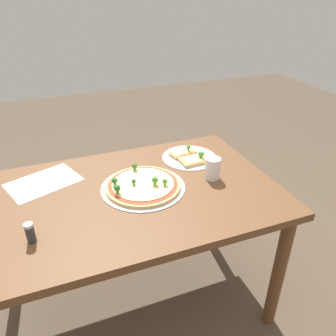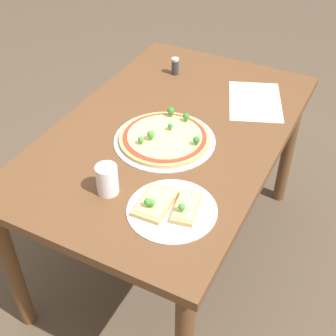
{
  "view_description": "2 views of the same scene",
  "coord_description": "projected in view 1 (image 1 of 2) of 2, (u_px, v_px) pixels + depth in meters",
  "views": [
    {
      "loc": [
        0.27,
        1.19,
        1.53
      ],
      "look_at": [
        -0.23,
        -0.11,
        0.74
      ],
      "focal_mm": 35.0,
      "sensor_mm": 36.0,
      "label": 1
    },
    {
      "loc": [
        -1.32,
        -0.67,
        1.76
      ],
      "look_at": [
        -0.23,
        -0.11,
        0.74
      ],
      "focal_mm": 50.0,
      "sensor_mm": 36.0,
      "label": 2
    }
  ],
  "objects": [
    {
      "name": "ground_plane",
      "position": [
        136.0,
        300.0,
        1.8
      ],
      "size": [
        8.0,
        8.0,
        0.0
      ],
      "primitive_type": "plane",
      "color": "brown"
    },
    {
      "name": "dining_table",
      "position": [
        130.0,
        209.0,
        1.49
      ],
      "size": [
        1.33,
        0.84,
        0.72
      ],
      "color": "brown",
      "rests_on": "ground_plane"
    },
    {
      "name": "pizza_tray_whole",
      "position": [
        143.0,
        185.0,
        1.48
      ],
      "size": [
        0.38,
        0.38,
        0.06
      ],
      "color": "silver",
      "rests_on": "dining_table"
    },
    {
      "name": "pizza_tray_slice",
      "position": [
        190.0,
        157.0,
        1.73
      ],
      "size": [
        0.29,
        0.29,
        0.06
      ],
      "color": "silver",
      "rests_on": "dining_table"
    },
    {
      "name": "drinking_cup",
      "position": [
        213.0,
        168.0,
        1.54
      ],
      "size": [
        0.07,
        0.07,
        0.1
      ],
      "primitive_type": "cylinder",
      "color": "white",
      "rests_on": "dining_table"
    },
    {
      "name": "condiment_shaker",
      "position": [
        30.0,
        233.0,
        1.16
      ],
      "size": [
        0.03,
        0.03,
        0.08
      ],
      "color": "#333338",
      "rests_on": "dining_table"
    },
    {
      "name": "paper_menu",
      "position": [
        44.0,
        182.0,
        1.53
      ],
      "size": [
        0.37,
        0.31,
        0.0
      ],
      "primitive_type": "cube",
      "rotation": [
        0.0,
        0.0,
        0.38
      ],
      "color": "white",
      "rests_on": "dining_table"
    }
  ]
}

